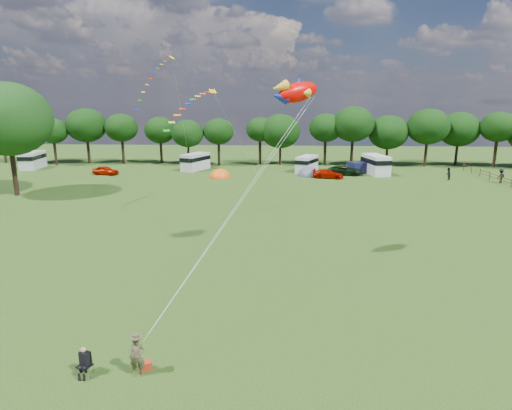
# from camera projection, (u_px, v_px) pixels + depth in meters

# --- Properties ---
(ground_plane) EXTENTS (180.00, 180.00, 0.00)m
(ground_plane) POSITION_uv_depth(u_px,v_px,m) (248.00, 313.00, 22.84)
(ground_plane) COLOR black
(ground_plane) RESTS_ON ground
(tree_line) EXTENTS (102.98, 10.98, 10.27)m
(tree_line) POSITION_uv_depth(u_px,v_px,m) (301.00, 129.00, 74.44)
(tree_line) COLOR black
(tree_line) RESTS_ON ground
(big_tree) EXTENTS (10.00, 10.00, 13.28)m
(big_tree) POSITION_uv_depth(u_px,v_px,m) (7.00, 119.00, 49.50)
(big_tree) COLOR black
(big_tree) RESTS_ON ground
(car_a) EXTENTS (4.33, 2.39, 1.36)m
(car_a) POSITION_uv_depth(u_px,v_px,m) (105.00, 170.00, 65.84)
(car_a) COLOR #A71400
(car_a) RESTS_ON ground
(car_c) EXTENTS (4.61, 2.73, 1.29)m
(car_c) POSITION_uv_depth(u_px,v_px,m) (328.00, 174.00, 62.90)
(car_c) COLOR #A40E00
(car_c) RESTS_ON ground
(car_d) EXTENTS (5.63, 3.62, 1.42)m
(car_d) POSITION_uv_depth(u_px,v_px,m) (345.00, 170.00, 65.75)
(car_d) COLOR black
(car_d) RESTS_ON ground
(campervan_a) EXTENTS (3.09, 5.94, 2.79)m
(campervan_a) POSITION_uv_depth(u_px,v_px,m) (33.00, 160.00, 71.99)
(campervan_a) COLOR silver
(campervan_a) RESTS_ON ground
(campervan_b) EXTENTS (4.33, 6.05, 2.73)m
(campervan_b) POSITION_uv_depth(u_px,v_px,m) (195.00, 161.00, 70.35)
(campervan_b) COLOR silver
(campervan_b) RESTS_ON ground
(campervan_c) EXTENTS (4.07, 5.64, 2.55)m
(campervan_c) POSITION_uv_depth(u_px,v_px,m) (307.00, 163.00, 68.53)
(campervan_c) COLOR silver
(campervan_c) RESTS_ON ground
(campervan_d) EXTENTS (3.72, 6.43, 2.96)m
(campervan_d) POSITION_uv_depth(u_px,v_px,m) (375.00, 164.00, 66.42)
(campervan_d) COLOR silver
(campervan_d) RESTS_ON ground
(tent_orange) EXTENTS (3.28, 3.59, 2.57)m
(tent_orange) POSITION_uv_depth(u_px,v_px,m) (220.00, 177.00, 63.74)
(tent_orange) COLOR #F65B11
(tent_orange) RESTS_ON ground
(tent_greyblue) EXTENTS (3.59, 3.93, 2.67)m
(tent_greyblue) POSITION_uv_depth(u_px,v_px,m) (309.00, 175.00, 65.27)
(tent_greyblue) COLOR #4A5263
(tent_greyblue) RESTS_ON ground
(awning_navy) EXTENTS (3.49, 3.22, 1.75)m
(awning_navy) POSITION_uv_depth(u_px,v_px,m) (358.00, 168.00, 67.35)
(awning_navy) COLOR #141739
(awning_navy) RESTS_ON ground
(kite_flyer) EXTENTS (0.70, 0.53, 1.72)m
(kite_flyer) POSITION_uv_depth(u_px,v_px,m) (137.00, 357.00, 17.42)
(kite_flyer) COLOR #4D442D
(kite_flyer) RESTS_ON ground
(camp_chair) EXTENTS (0.67, 0.69, 1.29)m
(camp_chair) POSITION_uv_depth(u_px,v_px,m) (85.00, 358.00, 17.47)
(camp_chair) COLOR #99999E
(camp_chair) RESTS_ON ground
(kite_bag) EXTENTS (0.59, 0.48, 0.36)m
(kite_bag) POSITION_uv_depth(u_px,v_px,m) (146.00, 366.00, 17.96)
(kite_bag) COLOR #AE2F18
(kite_bag) RESTS_ON ground
(fish_kite) EXTENTS (3.57, 2.75, 1.94)m
(fish_kite) POSITION_uv_depth(u_px,v_px,m) (295.00, 92.00, 27.56)
(fish_kite) COLOR #ED0500
(fish_kite) RESTS_ON ground
(streamer_kite_a) EXTENTS (3.19, 5.55, 5.74)m
(streamer_kite_a) POSITION_uv_depth(u_px,v_px,m) (157.00, 74.00, 45.22)
(streamer_kite_a) COLOR #E0EC13
(streamer_kite_a) RESTS_ON ground
(streamer_kite_b) EXTENTS (4.36, 4.67, 3.82)m
(streamer_kite_b) POSITION_uv_depth(u_px,v_px,m) (194.00, 103.00, 40.17)
(streamer_kite_b) COLOR #E8C100
(streamer_kite_b) RESTS_ON ground
(walker_a) EXTENTS (1.00, 0.99, 1.79)m
(walker_a) POSITION_uv_depth(u_px,v_px,m) (448.00, 174.00, 61.39)
(walker_a) COLOR black
(walker_a) RESTS_ON ground
(walker_b) EXTENTS (1.40, 1.11, 1.96)m
(walker_b) POSITION_uv_depth(u_px,v_px,m) (501.00, 176.00, 59.19)
(walker_b) COLOR black
(walker_b) RESTS_ON ground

